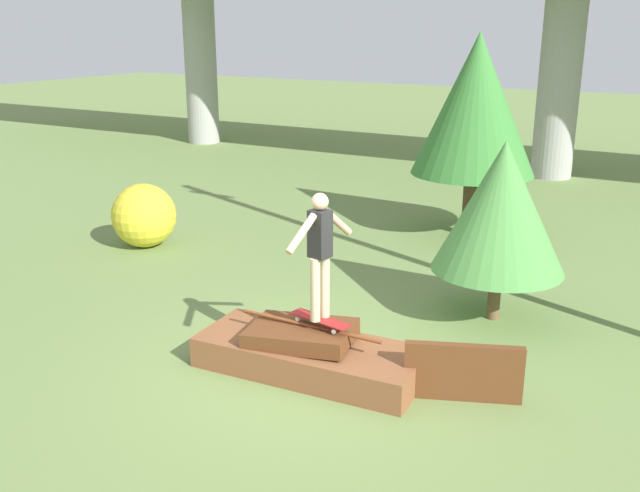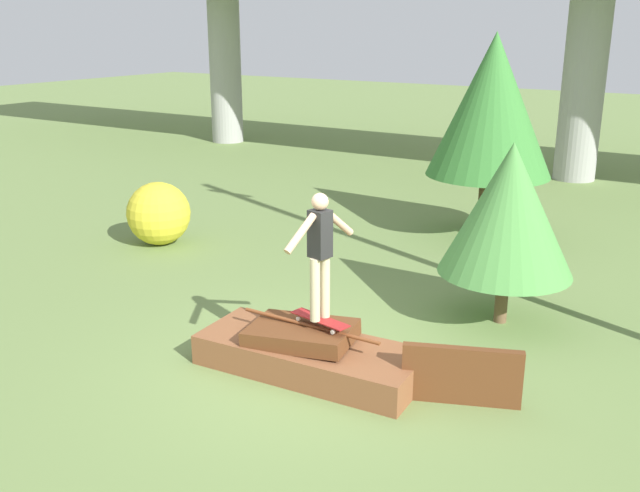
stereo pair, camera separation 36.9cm
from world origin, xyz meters
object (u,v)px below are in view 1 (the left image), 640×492
object	(u,v)px
tree_behind_left	(501,207)
skateboard	(320,320)
tree_behind_right	(476,105)
bush_yellow_flowering	(144,216)
skater	(320,248)

from	to	relation	value
tree_behind_left	skateboard	bearing A→B (deg)	-116.76
tree_behind_right	tree_behind_left	bearing A→B (deg)	-66.95
bush_yellow_flowering	tree_behind_right	bearing A→B (deg)	36.70
skater	tree_behind_left	size ratio (longest dim) A/B	0.60
tree_behind_right	bush_yellow_flowering	size ratio (longest dim) A/B	3.26
skateboard	skater	xyz separation A→B (m)	(0.00, -0.00, 0.90)
skateboard	skater	world-z (taller)	skater
tree_behind_right	bush_yellow_flowering	distance (m)	6.67
tree_behind_right	skater	bearing A→B (deg)	-87.17
skateboard	tree_behind_left	bearing A→B (deg)	63.24
tree_behind_left	tree_behind_right	size ratio (longest dim) A/B	0.65
skateboard	bush_yellow_flowering	bearing A→B (deg)	152.38
tree_behind_right	skateboard	bearing A→B (deg)	-87.17
skater	tree_behind_right	world-z (taller)	tree_behind_right
skateboard	tree_behind_left	size ratio (longest dim) A/B	0.32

